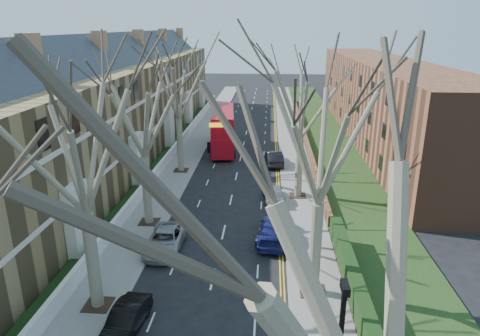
# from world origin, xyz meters

# --- Properties ---
(pavement_left) EXTENTS (3.00, 102.00, 0.12)m
(pavement_left) POSITION_xyz_m (-6.00, 39.00, 0.06)
(pavement_left) COLOR slate
(pavement_left) RESTS_ON ground
(pavement_right) EXTENTS (3.00, 102.00, 0.12)m
(pavement_right) POSITION_xyz_m (6.00, 39.00, 0.06)
(pavement_right) COLOR slate
(pavement_right) RESTS_ON ground
(terrace_left) EXTENTS (9.70, 78.00, 13.60)m
(terrace_left) POSITION_xyz_m (-13.65, 31.00, 5.53)
(terrace_left) COLOR olive
(terrace_left) RESTS_ON ground
(flats_right) EXTENTS (13.97, 54.00, 10.00)m
(flats_right) POSITION_xyz_m (17.46, 43.00, 4.98)
(flats_right) COLOR brown
(flats_right) RESTS_ON ground
(front_wall_left) EXTENTS (0.30, 78.00, 1.00)m
(front_wall_left) POSITION_xyz_m (-7.65, 31.00, 0.62)
(front_wall_left) COLOR white
(front_wall_left) RESTS_ON ground
(grass_verge_right) EXTENTS (6.00, 102.00, 0.06)m
(grass_verge_right) POSITION_xyz_m (10.50, 39.00, 0.15)
(grass_verge_right) COLOR #1A3513
(grass_verge_right) RESTS_ON ground
(tree_left_mid) EXTENTS (10.50, 10.50, 14.71)m
(tree_left_mid) POSITION_xyz_m (-5.70, 6.00, 9.56)
(tree_left_mid) COLOR #776D55
(tree_left_mid) RESTS_ON ground
(tree_left_far) EXTENTS (10.15, 10.15, 14.22)m
(tree_left_far) POSITION_xyz_m (-5.70, 16.00, 9.24)
(tree_left_far) COLOR #776D55
(tree_left_far) RESTS_ON ground
(tree_left_dist) EXTENTS (10.50, 10.50, 14.71)m
(tree_left_dist) POSITION_xyz_m (-5.70, 28.00, 9.56)
(tree_left_dist) COLOR #776D55
(tree_left_dist) RESTS_ON ground
(tree_right_near) EXTENTS (10.85, 10.85, 15.20)m
(tree_right_near) POSITION_xyz_m (5.70, -6.00, 9.86)
(tree_right_near) COLOR #776D55
(tree_right_near) RESTS_ON ground
(tree_right_mid) EXTENTS (10.50, 10.50, 14.71)m
(tree_right_mid) POSITION_xyz_m (5.70, 8.00, 9.56)
(tree_right_mid) COLOR #776D55
(tree_right_mid) RESTS_ON ground
(tree_right_far) EXTENTS (10.15, 10.15, 14.22)m
(tree_right_far) POSITION_xyz_m (5.70, 22.00, 9.24)
(tree_right_far) COLOR #776D55
(tree_right_far) RESTS_ON ground
(double_decker_bus) EXTENTS (3.51, 11.17, 4.59)m
(double_decker_bus) POSITION_xyz_m (-2.29, 36.45, 2.26)
(double_decker_bus) COLOR #A40B17
(double_decker_bus) RESTS_ON ground
(car_left_mid) EXTENTS (1.69, 3.99, 1.28)m
(car_left_mid) POSITION_xyz_m (-3.59, 4.24, 0.64)
(car_left_mid) COLOR black
(car_left_mid) RESTS_ON ground
(car_left_far) EXTENTS (2.29, 4.90, 1.36)m
(car_left_far) POSITION_xyz_m (-3.56, 12.25, 0.68)
(car_left_far) COLOR #97989C
(car_left_far) RESTS_ON ground
(car_right_near) EXTENTS (2.82, 5.52, 1.53)m
(car_right_near) POSITION_xyz_m (3.65, 14.14, 0.77)
(car_right_near) COLOR navy
(car_right_near) RESTS_ON ground
(car_right_mid) EXTENTS (2.11, 4.25, 1.39)m
(car_right_mid) POSITION_xyz_m (3.64, 21.00, 0.70)
(car_right_mid) COLOR gray
(car_right_mid) RESTS_ON ground
(car_right_far) EXTENTS (2.11, 4.72, 1.51)m
(car_right_far) POSITION_xyz_m (3.70, 30.94, 0.75)
(car_right_far) COLOR black
(car_right_far) RESTS_ON ground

